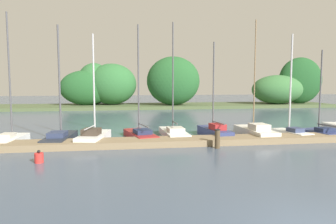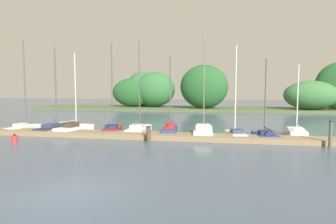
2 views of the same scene
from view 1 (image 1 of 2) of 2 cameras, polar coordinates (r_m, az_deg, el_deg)
dock_pier at (r=17.99m, az=6.86°, el=-5.22°), size 25.10×1.80×0.35m
far_shore at (r=43.94m, az=1.02°, el=4.58°), size 50.98×8.29×7.19m
sailboat_0 at (r=19.85m, az=-26.81°, el=-4.15°), size 1.29×3.40×7.39m
sailboat_1 at (r=19.35m, az=-19.13°, el=-4.21°), size 1.51×4.28×6.80m
sailboat_2 at (r=18.59m, az=-13.39°, el=-4.32°), size 1.89×3.75×6.26m
sailboat_3 at (r=19.58m, az=-5.21°, el=-3.88°), size 2.05×4.29×7.03m
sailboat_4 at (r=20.03m, az=1.00°, el=-3.67°), size 1.45×4.34×7.28m
sailboat_5 at (r=20.22m, az=8.41°, el=-3.46°), size 1.45×3.86×6.05m
sailboat_6 at (r=20.75m, az=15.59°, el=-3.41°), size 1.48×4.26×7.42m
sailboat_7 at (r=21.49m, az=21.52°, el=-3.22°), size 1.56×3.11×6.53m
sailboat_8 at (r=22.49m, az=26.11°, el=-3.27°), size 1.68×3.41×5.56m
mooring_piling_1 at (r=16.76m, az=9.05°, el=-4.85°), size 0.32×0.32×1.02m
channel_buoy_0 at (r=14.79m, az=-22.58°, el=-7.73°), size 0.38×0.38×0.56m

